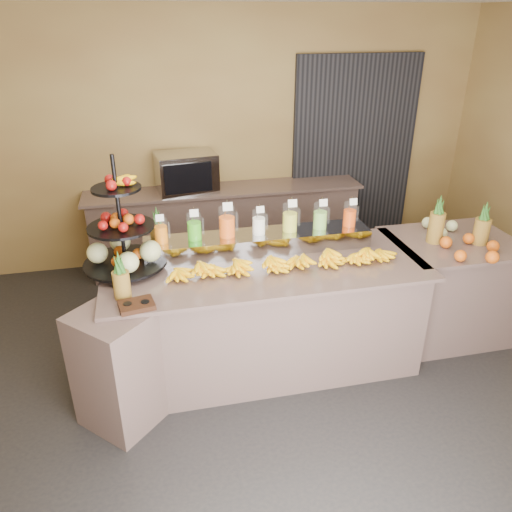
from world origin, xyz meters
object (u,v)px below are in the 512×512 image
object	(u,v)px
pitcher_tray	(259,242)
fruit_stand	(129,241)
right_fruit_pile	(463,239)
banana_heap	(284,259)
oven_warmer	(186,172)
condiment_caddy	(137,305)

from	to	relation	value
pitcher_tray	fruit_stand	size ratio (longest dim) A/B	2.09
pitcher_tray	right_fruit_pile	distance (m)	1.69
banana_heap	oven_warmer	size ratio (longest dim) A/B	2.88
pitcher_tray	banana_heap	bearing A→B (deg)	-70.24
fruit_stand	condiment_caddy	size ratio (longest dim) A/B	3.89
fruit_stand	pitcher_tray	bearing A→B (deg)	14.98
fruit_stand	condiment_caddy	xyz separation A→B (m)	(0.03, -0.60, -0.21)
pitcher_tray	fruit_stand	bearing A→B (deg)	-174.65
condiment_caddy	oven_warmer	distance (m)	2.44
right_fruit_pile	banana_heap	bearing A→B (deg)	-179.54
pitcher_tray	condiment_caddy	world-z (taller)	pitcher_tray
banana_heap	right_fruit_pile	bearing A→B (deg)	0.46
right_fruit_pile	condiment_caddy	bearing A→B (deg)	-172.21
condiment_caddy	pitcher_tray	bearing A→B (deg)	34.93
pitcher_tray	right_fruit_pile	xyz separation A→B (m)	(1.66, -0.33, 0.01)
banana_heap	oven_warmer	world-z (taller)	oven_warmer
fruit_stand	condiment_caddy	distance (m)	0.63
oven_warmer	condiment_caddy	bearing A→B (deg)	-110.62
pitcher_tray	oven_warmer	distance (m)	1.73
banana_heap	fruit_stand	world-z (taller)	fruit_stand
pitcher_tray	condiment_caddy	size ratio (longest dim) A/B	8.11
banana_heap	right_fruit_pile	size ratio (longest dim) A/B	3.64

